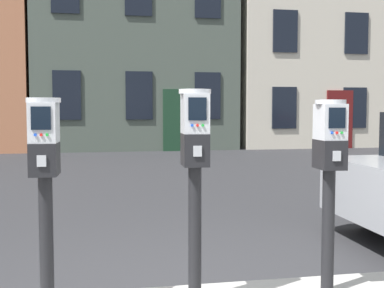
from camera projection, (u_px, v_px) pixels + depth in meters
The scene contains 4 objects.
parking_meter_near_kerb at pixel (45, 166), 3.26m from camera, with size 0.23×0.26×1.39m.
parking_meter_twin_adjacent at pixel (195, 156), 3.45m from camera, with size 0.23×0.26×1.45m.
parking_meter_end_of_row at pixel (329, 160), 3.64m from camera, with size 0.23×0.26×1.39m.
townhouse_brick_corner at pixel (320, 14), 21.27m from camera, with size 8.14×6.12×10.71m.
Camera 1 is at (-0.76, -3.50, 1.47)m, focal length 47.88 mm.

